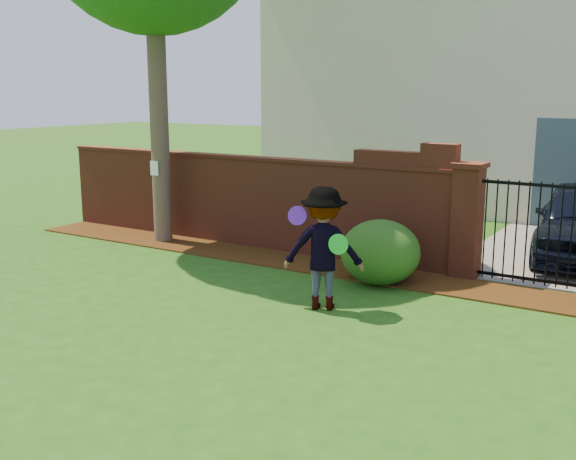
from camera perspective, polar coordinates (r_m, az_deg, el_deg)
The scene contains 11 objects.
ground at distance 9.25m, azimuth -7.92°, elevation -7.50°, with size 80.00×80.00×0.01m, color #225114.
mulch_bed at distance 12.36m, azimuth -1.40°, elevation -2.36°, with size 11.10×1.08×0.03m, color #361E09.
brick_wall at distance 13.30m, azimuth -3.67°, elevation 2.64°, with size 8.70×0.31×2.16m.
pillar_left at distance 11.35m, azimuth 14.76°, elevation 0.83°, with size 0.50×0.50×1.88m.
iron_gate at distance 11.10m, azimuth 20.15°, elevation -0.28°, with size 1.78×0.03×1.60m.
house at distance 19.23m, azimuth 18.37°, elevation 11.57°, with size 12.40×6.40×6.30m.
paper_notice at distance 13.62m, azimuth -11.12°, elevation 5.09°, with size 0.20×0.01×0.28m, color white.
shrub_left at distance 10.78m, azimuth 7.73°, elevation -1.85°, with size 1.25×1.25×1.03m, color #184C16.
man at distance 9.41m, azimuth 2.93°, elevation -1.58°, with size 1.11×0.64×1.72m, color gray.
frisbee_purple at distance 9.35m, azimuth 0.79°, elevation 1.22°, with size 0.27×0.27×0.02m, color #551CAF.
frisbee_green at distance 9.16m, azimuth 4.24°, elevation -1.20°, with size 0.28×0.28×0.03m, color green.
Camera 1 is at (5.65, -6.67, 3.03)m, focal length 42.51 mm.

